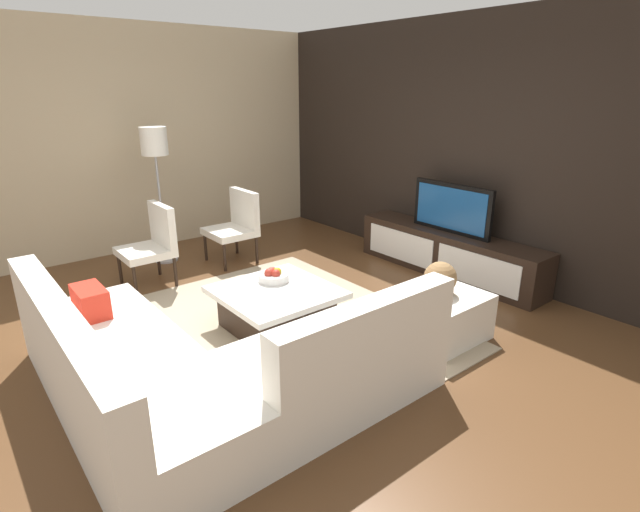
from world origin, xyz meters
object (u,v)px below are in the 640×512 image
television (452,208)px  floor_lamp (155,151)px  ottoman (437,314)px  accent_chair_far (236,222)px  accent_chair_near (153,241)px  coffee_table (276,308)px  media_console (448,253)px  sectional_couch (203,368)px  fruit_bowl (274,276)px  decorative_ball (440,278)px

television → floor_lamp: floor_lamp is taller
floor_lamp → ottoman: floor_lamp is taller
floor_lamp → accent_chair_far: size_ratio=1.86×
accent_chair_near → television: bearing=54.6°
coffee_table → media_console: bearing=87.5°
accent_chair_far → accent_chair_near: bearing=-78.0°
media_console → television: television is taller
coffee_table → accent_chair_far: accent_chair_far is taller
sectional_couch → coffee_table: bearing=121.2°
fruit_bowl → accent_chair_far: size_ratio=0.32×
television → coffee_table: size_ratio=1.06×
television → accent_chair_far: bearing=-139.7°
media_console → floor_lamp: 3.58m
ottoman → decorative_ball: 0.34m
sectional_couch → decorative_ball: (0.37, 2.01, 0.26)m
media_console → ottoman: media_console is taller
ottoman → fruit_bowl: bearing=-141.6°
coffee_table → ottoman: ottoman is taller
coffee_table → ottoman: (0.97, 1.01, -0.00)m
accent_chair_near → decorative_ball: (2.70, 1.42, 0.05)m
ottoman → sectional_couch: bearing=-100.4°
floor_lamp → decorative_ball: floor_lamp is taller
ottoman → accent_chair_far: (-2.80, -0.34, 0.29)m
fruit_bowl → decorative_ball: size_ratio=1.02×
ottoman → media_console: bearing=124.1°
floor_lamp → ottoman: size_ratio=2.31×
coffee_table → floor_lamp: floor_lamp is taller
media_console → coffee_table: bearing=-92.5°
media_console → coffee_table: 2.30m
floor_lamp → decorative_ball: (3.35, 1.05, -0.81)m
sectional_couch → coffee_table: 1.17m
floor_lamp → sectional_couch: bearing=-17.8°
accent_chair_far → media_console: bearing=47.1°
accent_chair_far → decorative_ball: (2.80, 0.34, 0.05)m
floor_lamp → decorative_ball: size_ratio=5.87×
media_console → fruit_bowl: 2.22m
media_console → ottoman: 1.56m
sectional_couch → fruit_bowl: sectional_couch is taller
decorative_ball → accent_chair_far: bearing=-173.0°
media_console → accent_chair_far: (-1.92, -1.63, 0.24)m
ottoman → television: bearing=124.1°
media_console → television: size_ratio=2.29×
accent_chair_far → ottoman: bearing=13.8°
sectional_couch → decorative_ball: size_ratio=8.63×
television → fruit_bowl: (-0.28, -2.20, -0.34)m
decorative_ball → coffee_table: bearing=-134.0°
accent_chair_far → decorative_ball: size_ratio=3.16×
sectional_couch → accent_chair_near: 2.41m
ottoman → coffee_table: bearing=-134.0°
floor_lamp → accent_chair_near: bearing=-29.8°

